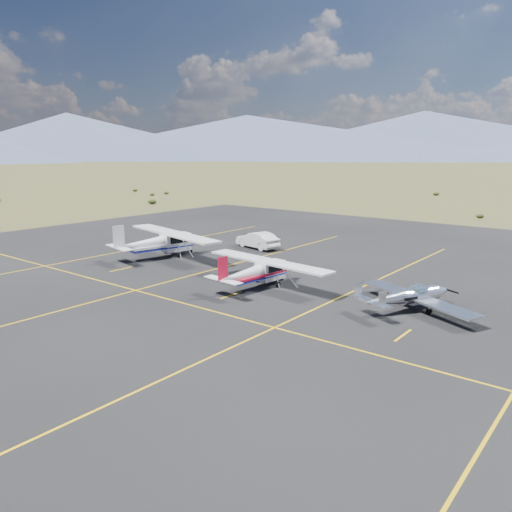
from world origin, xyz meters
TOP-DOWN VIEW (x-y plane):
  - ground at (0.00, 0.00)m, footprint 1600.00×1600.00m
  - apron at (0.00, 7.00)m, footprint 72.00×72.00m
  - aircraft_low_wing at (0.88, -2.25)m, footprint 6.07×7.78m
  - aircraft_cessna at (-0.58, 7.31)m, footprint 6.00×9.95m
  - aircraft_plain at (1.76, 19.38)m, footprint 7.58×11.95m
  - sedan at (9.86, 15.55)m, footprint 2.56×4.81m

SIDE VIEW (x-z plane):
  - ground at x=0.00m, z-range 0.00..0.00m
  - apron at x=0.00m, z-range -0.01..0.01m
  - sedan at x=9.86m, z-range 0.01..1.52m
  - aircraft_low_wing at x=0.88m, z-range -0.04..1.71m
  - aircraft_cessna at x=-0.58m, z-range -0.14..2.37m
  - aircraft_plain at x=1.76m, z-range -0.17..2.85m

